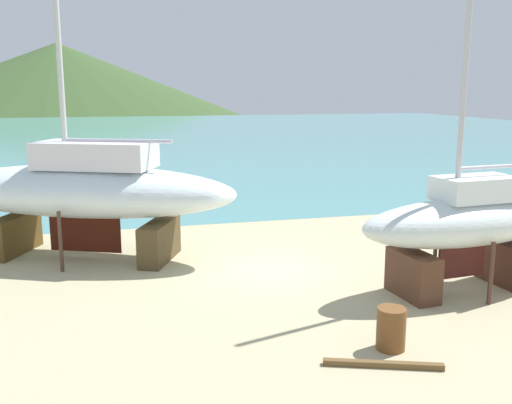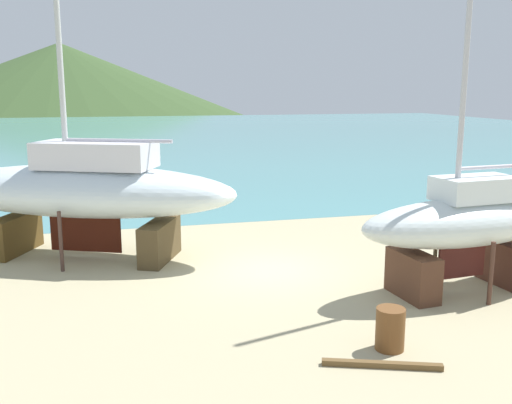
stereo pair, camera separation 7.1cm
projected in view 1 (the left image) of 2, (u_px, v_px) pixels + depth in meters
ground_plane at (323, 335)px, 13.21m from camera, size 45.97×45.97×0.00m
sea_water at (146, 135)px, 69.26m from camera, size 128.38×95.04×0.01m
headland_hill at (61, 109)px, 154.86m from camera, size 176.93×176.93×34.64m
sailboat_far_slipway at (465, 225)px, 15.84m from camera, size 6.46×2.68×9.91m
sailboat_large_starboard at (84, 189)px, 18.97m from camera, size 10.70×6.95×16.78m
barrel_tipped_right at (391, 329)px, 12.45m from camera, size 0.88×0.88×0.93m
timber_short_cross at (383, 364)px, 11.70m from camera, size 2.33×0.97×0.12m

